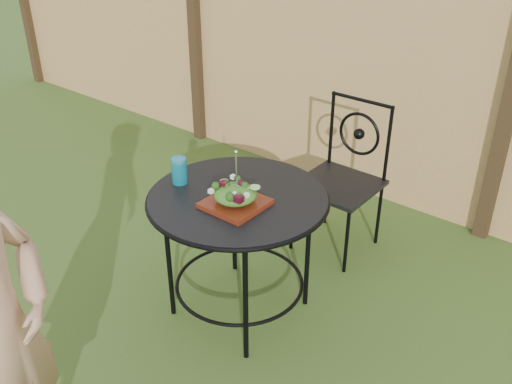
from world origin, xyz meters
TOP-DOWN VIEW (x-y plane):
  - ground at (0.00, 0.00)m, footprint 60.00×60.00m
  - fence at (-0.00, 2.19)m, footprint 8.00×0.12m
  - patio_table at (0.52, 0.56)m, footprint 0.92×0.92m
  - patio_chair at (0.60, 1.47)m, footprint 0.46×0.46m
  - salad_plate at (0.57, 0.48)m, footprint 0.27×0.27m
  - salad at (0.57, 0.48)m, footprint 0.21×0.21m
  - fork at (0.58, 0.48)m, footprint 0.01×0.01m
  - drinking_glass at (0.19, 0.48)m, footprint 0.08×0.08m

SIDE VIEW (x-z plane):
  - ground at x=0.00m, z-range 0.00..0.00m
  - patio_chair at x=0.60m, z-range 0.03..0.98m
  - patio_table at x=0.52m, z-range 0.22..0.95m
  - salad_plate at x=0.57m, z-range 0.72..0.75m
  - salad at x=0.57m, z-range 0.75..0.83m
  - drinking_glass at x=0.19m, z-range 0.72..0.86m
  - fork at x=0.58m, z-range 0.83..1.01m
  - fence at x=0.00m, z-range 0.00..1.90m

